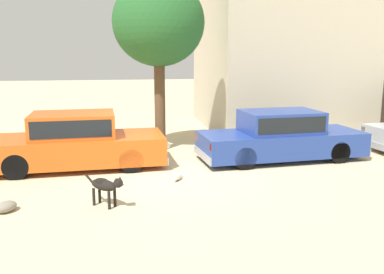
% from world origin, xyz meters
% --- Properties ---
extents(ground_plane, '(80.00, 80.00, 0.00)m').
position_xyz_m(ground_plane, '(0.00, 0.00, 0.00)').
color(ground_plane, '#CCB78E').
extents(parked_sedan_nearest, '(4.86, 2.01, 1.48)m').
position_xyz_m(parked_sedan_nearest, '(-2.21, 1.05, 0.73)').
color(parked_sedan_nearest, '#D15619').
rests_on(parked_sedan_nearest, ground_plane).
extents(parked_sedan_second, '(4.92, 2.05, 1.42)m').
position_xyz_m(parked_sedan_second, '(3.53, 0.95, 0.70)').
color(parked_sedan_second, navy).
rests_on(parked_sedan_second, ground_plane).
extents(stray_dog_spotted, '(0.82, 0.75, 0.67)m').
position_xyz_m(stray_dog_spotted, '(-1.34, -2.08, 0.45)').
color(stray_dog_spotted, black).
rests_on(stray_dog_spotted, ground_plane).
extents(stray_cat, '(0.40, 0.57, 0.16)m').
position_xyz_m(stray_cat, '(0.33, -0.56, 0.08)').
color(stray_cat, beige).
rests_on(stray_cat, ground_plane).
extents(acacia_tree_left, '(2.79, 2.51, 5.27)m').
position_xyz_m(acacia_tree_left, '(0.24, 2.80, 3.90)').
color(acacia_tree_left, brown).
rests_on(acacia_tree_left, ground_plane).
extents(rubble_pile, '(0.52, 0.56, 0.21)m').
position_xyz_m(rubble_pile, '(-3.25, -2.05, 0.10)').
color(rubble_pile, gray).
rests_on(rubble_pile, ground_plane).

